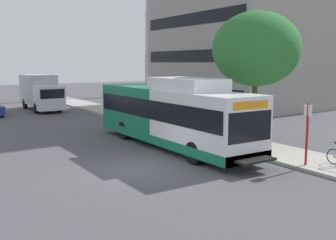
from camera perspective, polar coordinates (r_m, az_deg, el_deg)
name	(u,v)px	position (r m, az deg, el deg)	size (l,w,h in m)	color
ground_plane	(72,138)	(23.70, -13.81, -2.58)	(120.00, 120.00, 0.00)	#4C4C51
sidewalk_curb	(189,131)	(25.12, 3.00, -1.57)	(3.00, 56.00, 0.14)	#A8A399
transit_bus	(171,115)	(20.42, 0.51, 0.78)	(2.58, 12.25, 3.65)	white
bus_stop_sign_pole	(307,129)	(17.24, 19.56, -1.30)	(0.10, 0.36, 2.60)	red
street_tree_near_stop	(256,49)	(21.33, 12.67, 10.00)	(4.59, 4.59, 6.90)	#4C3823
box_truck_background	(41,91)	(38.26, -17.99, 3.97)	(2.32, 7.01, 3.25)	silver
lattice_comm_tower	(149,35)	(53.55, -2.82, 12.26)	(1.10, 1.10, 24.58)	#B7B7BC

